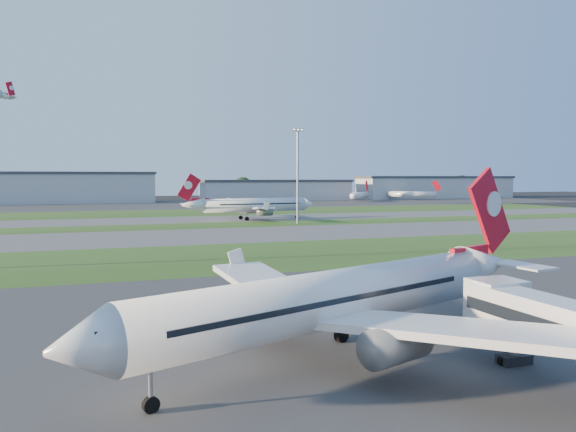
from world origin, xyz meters
name	(u,v)px	position (x,y,z in m)	size (l,w,h in m)	color
ground	(571,334)	(0.00, 0.00, 0.00)	(700.00, 700.00, 0.00)	black
apron_near	(571,334)	(0.00, 0.00, 0.01)	(300.00, 70.00, 0.01)	#333335
grass_strip_a	(325,252)	(0.00, 52.00, 0.01)	(300.00, 34.00, 0.01)	#294316
taxiway_a	(269,234)	(0.00, 85.00, 0.01)	(300.00, 32.00, 0.01)	#515154
grass_strip_b	(242,225)	(0.00, 110.00, 0.01)	(300.00, 18.00, 0.01)	#294316
taxiway_b	(225,219)	(0.00, 132.00, 0.01)	(300.00, 26.00, 0.01)	#515154
grass_strip_c	(205,212)	(0.00, 165.00, 0.01)	(300.00, 40.00, 0.01)	#294316
apron_far	(182,205)	(0.00, 225.00, 0.01)	(400.00, 80.00, 0.01)	#333335
airliner_parked	(336,300)	(-20.60, 0.26, 4.25)	(36.96, 31.30, 12.10)	white
airliner_taxiing	(254,205)	(7.62, 125.75, 4.29)	(39.12, 33.05, 12.21)	white
mini_jet_near	(360,195)	(92.04, 227.77, 3.28)	(20.45, 22.39, 9.48)	white
mini_jet_far	(412,194)	(127.60, 235.43, 3.28)	(24.91, 17.07, 9.48)	white
light_mast_centre	(298,169)	(15.00, 108.00, 14.81)	(3.20, 0.70, 25.80)	gray
hangar_west	(79,187)	(-45.00, 255.00, 7.64)	(71.40, 23.00, 15.20)	#AAADB2
hangar_east	(276,190)	(55.00, 255.00, 5.64)	(81.60, 23.00, 11.20)	#AAADB2
hangar_far_east	(435,187)	(155.00, 255.00, 6.64)	(96.90, 23.00, 13.20)	#AAADB2
tree_mid_west	(131,190)	(-20.00, 266.00, 5.84)	(9.90, 9.90, 10.80)	black
tree_mid_east	(243,188)	(40.00, 269.00, 6.81)	(11.55, 11.55, 12.60)	black
tree_east	(366,188)	(115.00, 267.00, 6.16)	(10.45, 10.45, 11.40)	black
tree_far_east	(462,185)	(185.00, 271.00, 7.46)	(12.65, 12.65, 13.80)	black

